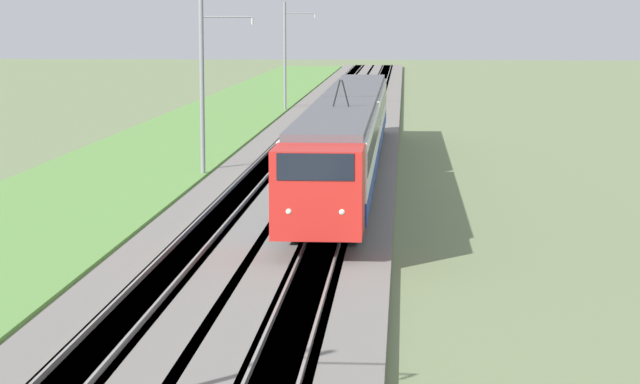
% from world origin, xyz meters
% --- Properties ---
extents(ballast_main, '(240.00, 4.40, 0.30)m').
position_xyz_m(ballast_main, '(50.00, 0.00, 0.15)').
color(ballast_main, slate).
rests_on(ballast_main, ground).
extents(ballast_adjacent, '(240.00, 4.40, 0.30)m').
position_xyz_m(ballast_adjacent, '(50.00, -4.11, 0.15)').
color(ballast_adjacent, slate).
rests_on(ballast_adjacent, ground).
extents(track_main, '(240.00, 1.57, 0.45)m').
position_xyz_m(track_main, '(50.00, 0.00, 0.16)').
color(track_main, '#4C4238').
rests_on(track_main, ground).
extents(track_adjacent, '(240.00, 1.57, 0.45)m').
position_xyz_m(track_adjacent, '(50.00, -4.11, 0.16)').
color(track_adjacent, '#4C4238').
rests_on(track_adjacent, ground).
extents(grass_verge, '(240.00, 8.87, 0.12)m').
position_xyz_m(grass_verge, '(50.00, 7.07, 0.06)').
color(grass_verge, '#5B8E42').
rests_on(grass_verge, ground).
extents(passenger_train, '(42.08, 2.83, 4.97)m').
position_xyz_m(passenger_train, '(43.53, -4.11, 2.32)').
color(passenger_train, red).
rests_on(passenger_train, ground).
extents(catenary_mast_mid, '(0.22, 2.56, 8.35)m').
position_xyz_m(catenary_mast_mid, '(44.75, 2.79, 4.31)').
color(catenary_mast_mid, slate).
rests_on(catenary_mast_mid, ground).
extents(catenary_mast_far, '(0.22, 2.56, 8.57)m').
position_xyz_m(catenary_mast_far, '(85.37, 2.79, 4.43)').
color(catenary_mast_far, slate).
rests_on(catenary_mast_far, ground).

